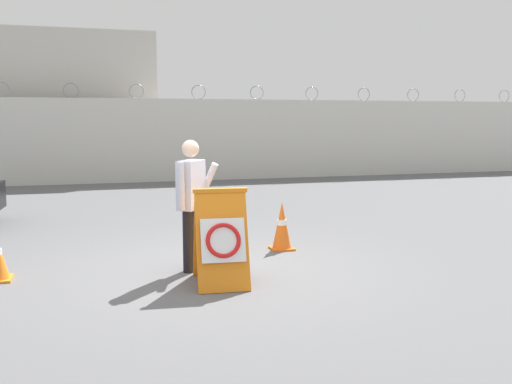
{
  "coord_description": "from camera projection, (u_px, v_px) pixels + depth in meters",
  "views": [
    {
      "loc": [
        -1.47,
        -7.21,
        2.01
      ],
      "look_at": [
        1.07,
        1.51,
        0.84
      ],
      "focal_mm": 40.0,
      "sensor_mm": 36.0,
      "label": 1
    }
  ],
  "objects": [
    {
      "name": "building_block",
      "position": [
        40.0,
        107.0,
        21.03
      ],
      "size": [
        7.86,
        6.82,
        4.84
      ],
      "color": "beige",
      "rests_on": "ground_plane"
    },
    {
      "name": "barricade_sign",
      "position": [
        221.0,
        237.0,
        6.89
      ],
      "size": [
        0.7,
        0.91,
        1.18
      ],
      "rotation": [
        0.0,
        0.0,
        -0.09
      ],
      "color": "orange",
      "rests_on": "ground_plane"
    },
    {
      "name": "ground_plane",
      "position": [
        210.0,
        272.0,
        7.53
      ],
      "size": [
        90.0,
        90.0,
        0.0
      ],
      "primitive_type": "plane",
      "color": "#5B5B5E"
    },
    {
      "name": "perimeter_wall",
      "position": [
        138.0,
        140.0,
        17.98
      ],
      "size": [
        36.0,
        0.3,
        3.08
      ],
      "color": "silver",
      "rests_on": "ground_plane"
    },
    {
      "name": "security_guard",
      "position": [
        191.0,
        199.0,
        7.47
      ],
      "size": [
        0.62,
        0.55,
        1.73
      ],
      "rotation": [
        0.0,
        0.0,
        0.92
      ],
      "color": "black",
      "rests_on": "ground_plane"
    },
    {
      "name": "traffic_cone_near",
      "position": [
        282.0,
        226.0,
        8.76
      ],
      "size": [
        0.34,
        0.34,
        0.74
      ],
      "color": "orange",
      "rests_on": "ground_plane"
    }
  ]
}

